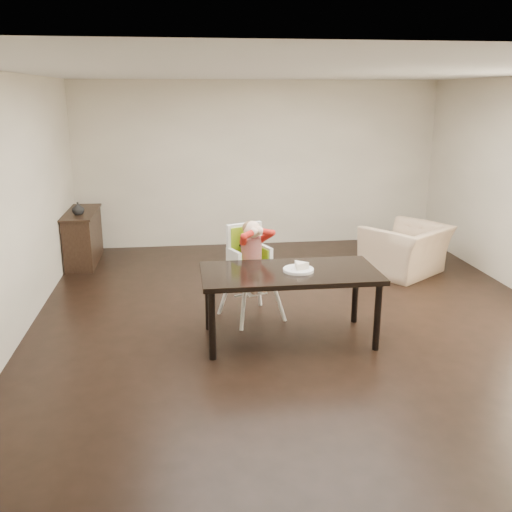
# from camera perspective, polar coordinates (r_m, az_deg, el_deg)

# --- Properties ---
(ground) EXTENTS (7.00, 7.00, 0.00)m
(ground) POSITION_cam_1_polar(r_m,az_deg,el_deg) (6.54, 4.38, -6.43)
(ground) COLOR black
(ground) RESTS_ON ground
(room_walls) EXTENTS (6.02, 7.02, 2.71)m
(room_walls) POSITION_cam_1_polar(r_m,az_deg,el_deg) (6.08, 4.76, 9.95)
(room_walls) COLOR #BCB39C
(room_walls) RESTS_ON ground
(dining_table) EXTENTS (1.80, 0.90, 0.75)m
(dining_table) POSITION_cam_1_polar(r_m,az_deg,el_deg) (5.83, 3.39, -2.23)
(dining_table) COLOR black
(dining_table) RESTS_ON ground
(high_chair) EXTENTS (0.62, 0.62, 1.14)m
(high_chair) POSITION_cam_1_polar(r_m,az_deg,el_deg) (6.38, -0.58, 0.64)
(high_chair) COLOR white
(high_chair) RESTS_ON ground
(plate) EXTENTS (0.32, 0.32, 0.09)m
(plate) POSITION_cam_1_polar(r_m,az_deg,el_deg) (5.79, 4.33, -1.22)
(plate) COLOR white
(plate) RESTS_ON dining_table
(armchair) EXTENTS (1.29, 1.21, 0.94)m
(armchair) POSITION_cam_1_polar(r_m,az_deg,el_deg) (8.31, 14.81, 1.40)
(armchair) COLOR tan
(armchair) RESTS_ON ground
(sideboard) EXTENTS (0.44, 1.26, 0.79)m
(sideboard) POSITION_cam_1_polar(r_m,az_deg,el_deg) (8.99, -16.89, 1.83)
(sideboard) COLOR black
(sideboard) RESTS_ON ground
(vase) EXTENTS (0.24, 0.24, 0.17)m
(vase) POSITION_cam_1_polar(r_m,az_deg,el_deg) (8.67, -17.38, 4.54)
(vase) COLOR #99999E
(vase) RESTS_ON sideboard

